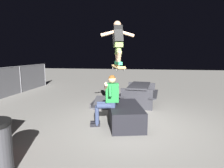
% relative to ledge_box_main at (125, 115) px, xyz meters
% --- Properties ---
extents(ground_plane, '(40.00, 40.00, 0.00)m').
position_rel_ledge_box_main_xyz_m(ground_plane, '(-0.10, -0.09, -0.26)').
color(ground_plane, gray).
extents(ledge_box_main, '(1.76, 1.17, 0.51)m').
position_rel_ledge_box_main_xyz_m(ledge_box_main, '(0.00, 0.00, 0.00)').
color(ledge_box_main, black).
rests_on(ledge_box_main, ground).
extents(person_sitting_on_ledge, '(0.59, 0.79, 1.35)m').
position_rel_ledge_box_main_xyz_m(person_sitting_on_ledge, '(-0.17, 0.45, 0.50)').
color(person_sitting_on_ledge, '#2D3856').
rests_on(person_sitting_on_ledge, ground).
extents(skateboard, '(1.03, 0.50, 0.13)m').
position_rel_ledge_box_main_xyz_m(skateboard, '(-0.06, 0.19, 1.29)').
color(skateboard, '#AD8451').
extents(skater_airborne, '(0.63, 0.87, 1.12)m').
position_rel_ledge_box_main_xyz_m(skater_airborne, '(-0.00, 0.21, 1.97)').
color(skater_airborne, '#2D9E66').
extents(kicker_ramp, '(1.16, 1.01, 0.34)m').
position_rel_ledge_box_main_xyz_m(kicker_ramp, '(1.75, 0.87, -0.20)').
color(kicker_ramp, '#38383D').
rests_on(kicker_ramp, ground).
extents(picnic_table_back, '(1.83, 1.51, 0.75)m').
position_rel_ledge_box_main_xyz_m(picnic_table_back, '(2.20, -0.33, 0.24)').
color(picnic_table_back, '#28282D').
rests_on(picnic_table_back, ground).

